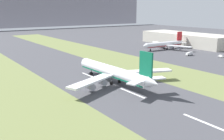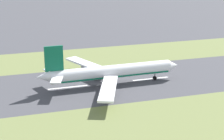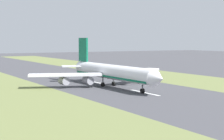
# 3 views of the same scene
# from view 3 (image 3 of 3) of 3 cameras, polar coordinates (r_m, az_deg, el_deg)

# --- Properties ---
(ground_plane) EXTENTS (800.00, 800.00, 0.00)m
(ground_plane) POSITION_cam_3_polar(r_m,az_deg,el_deg) (158.23, -0.11, -2.37)
(ground_plane) COLOR #424247
(grass_median_west) EXTENTS (40.00, 600.00, 0.01)m
(grass_median_west) POSITION_cam_3_polar(r_m,az_deg,el_deg) (184.63, 12.10, -1.47)
(grass_median_west) COLOR olive
(grass_median_west) RESTS_ON ground
(grass_median_east) EXTENTS (40.00, 600.00, 0.01)m
(grass_median_east) POSITION_cam_3_polar(r_m,az_deg,el_deg) (141.55, -16.16, -3.39)
(grass_median_east) COLOR olive
(grass_median_east) RESTS_ON ground
(centreline_dash_near) EXTENTS (1.20, 18.00, 0.01)m
(centreline_dash_near) POSITION_cam_3_polar(r_m,az_deg,el_deg) (207.76, -7.72, -0.74)
(centreline_dash_near) COLOR silver
(centreline_dash_near) RESTS_ON ground
(centreline_dash_mid) EXTENTS (1.20, 18.00, 0.01)m
(centreline_dash_mid) POSITION_cam_3_polar(r_m,az_deg,el_deg) (171.58, -2.66, -1.83)
(centreline_dash_mid) COLOR silver
(centreline_dash_mid) RESTS_ON ground
(centreline_dash_far) EXTENTS (1.20, 18.00, 0.01)m
(centreline_dash_far) POSITION_cam_3_polar(r_m,az_deg,el_deg) (137.53, 5.02, -3.45)
(centreline_dash_far) COLOR silver
(centreline_dash_far) RESTS_ON ground
(airplane_main_jet) EXTENTS (64.12, 67.09, 20.20)m
(airplane_main_jet) POSITION_cam_3_polar(r_m,az_deg,el_deg) (154.02, -0.37, -0.31)
(airplane_main_jet) COLOR white
(airplane_main_jet) RESTS_ON ground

